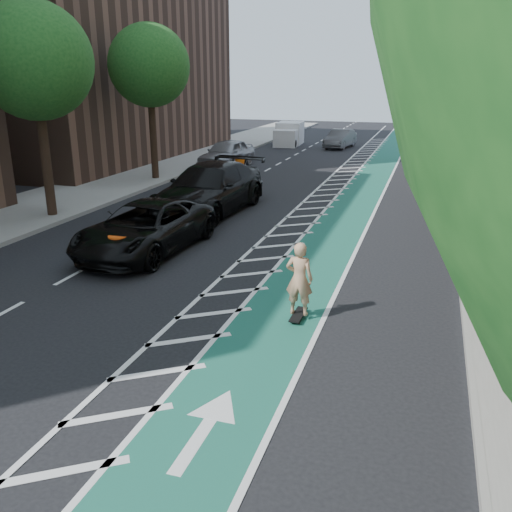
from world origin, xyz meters
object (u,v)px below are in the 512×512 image
at_px(suv_near, 146,228).
at_px(barrel_a, 120,253).
at_px(skateboarder, 299,279).
at_px(suv_far, 209,189).

height_order(suv_near, barrel_a, suv_near).
distance_m(skateboarder, suv_near, 6.69).
bearing_deg(suv_near, barrel_a, -83.68).
bearing_deg(suv_near, suv_far, 94.16).
xyz_separation_m(skateboarder, suv_near, (-5.74, 3.44, -0.19)).
bearing_deg(suv_far, skateboarder, -52.68).
xyz_separation_m(suv_far, barrel_a, (0.20, -7.17, -0.50)).
relative_size(skateboarder, suv_far, 0.25).
xyz_separation_m(suv_near, suv_far, (-0.10, 5.44, 0.20)).
distance_m(suv_near, barrel_a, 1.76).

